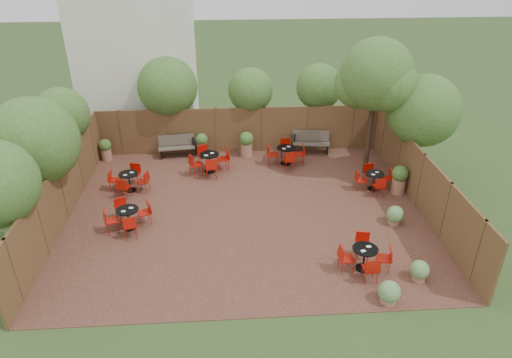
{
  "coord_description": "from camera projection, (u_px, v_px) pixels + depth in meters",
  "views": [
    {
      "loc": [
        -0.56,
        -13.44,
        8.48
      ],
      "look_at": [
        0.39,
        0.5,
        1.0
      ],
      "focal_mm": 32.28,
      "sensor_mm": 36.0,
      "label": 1
    }
  ],
  "objects": [
    {
      "name": "courtyard_tree",
      "position": [
        376.0,
        79.0,
        16.62
      ],
      "size": [
        2.78,
        2.68,
        5.29
      ],
      "rotation": [
        0.0,
        0.0,
        -0.4
      ],
      "color": "black",
      "rests_on": "courtyard_paving"
    },
    {
      "name": "overhang_foliage",
      "position": [
        189.0,
        116.0,
        16.41
      ],
      "size": [
        15.8,
        10.64,
        2.75
      ],
      "color": "#37601F",
      "rests_on": "ground"
    },
    {
      "name": "ground",
      "position": [
        246.0,
        212.0,
        15.85
      ],
      "size": [
        80.0,
        80.0,
        0.0
      ],
      "primitive_type": "plane",
      "color": "#354F23",
      "rests_on": "ground"
    },
    {
      "name": "fence_left",
      "position": [
        62.0,
        192.0,
        15.02
      ],
      "size": [
        0.08,
        10.0,
        2.0
      ],
      "primitive_type": "cube",
      "color": "#4F341D",
      "rests_on": "ground"
    },
    {
      "name": "bistro_tables",
      "position": [
        243.0,
        186.0,
        16.59
      ],
      "size": [
        10.46,
        8.37,
        0.89
      ],
      "color": "black",
      "rests_on": "courtyard_paving"
    },
    {
      "name": "low_shrubs",
      "position": [
        400.0,
        255.0,
        13.2
      ],
      "size": [
        1.96,
        4.17,
        0.62
      ],
      "color": "#96654B",
      "rests_on": "courtyard_paving"
    },
    {
      "name": "fence_right",
      "position": [
        420.0,
        181.0,
        15.74
      ],
      "size": [
        0.08,
        10.0,
        2.0
      ],
      "primitive_type": "cube",
      "color": "#4F341D",
      "rests_on": "ground"
    },
    {
      "name": "park_bench_left",
      "position": [
        177.0,
        146.0,
        19.52
      ],
      "size": [
        1.56,
        0.64,
        0.94
      ],
      "rotation": [
        0.0,
        0.0,
        0.1
      ],
      "color": "brown",
      "rests_on": "courtyard_paving"
    },
    {
      "name": "neighbour_building",
      "position": [
        137.0,
        46.0,
        20.73
      ],
      "size": [
        5.0,
        4.0,
        8.0
      ],
      "primitive_type": "cube",
      "color": "silver",
      "rests_on": "ground"
    },
    {
      "name": "planters",
      "position": [
        249.0,
        153.0,
        18.67
      ],
      "size": [
        11.85,
        4.34,
        1.1
      ],
      "color": "#96654B",
      "rests_on": "courtyard_paving"
    },
    {
      "name": "courtyard_paving",
      "position": [
        246.0,
        211.0,
        15.85
      ],
      "size": [
        12.0,
        10.0,
        0.02
      ],
      "primitive_type": "cube",
      "color": "#3B1C18",
      "rests_on": "ground"
    },
    {
      "name": "park_bench_right",
      "position": [
        311.0,
        142.0,
        19.86
      ],
      "size": [
        1.62,
        0.71,
        0.97
      ],
      "rotation": [
        0.0,
        0.0,
        -0.13
      ],
      "color": "brown",
      "rests_on": "courtyard_paving"
    },
    {
      "name": "fence_back",
      "position": [
        240.0,
        130.0,
        19.78
      ],
      "size": [
        12.0,
        0.08,
        2.0
      ],
      "primitive_type": "cube",
      "color": "#4F341D",
      "rests_on": "ground"
    }
  ]
}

